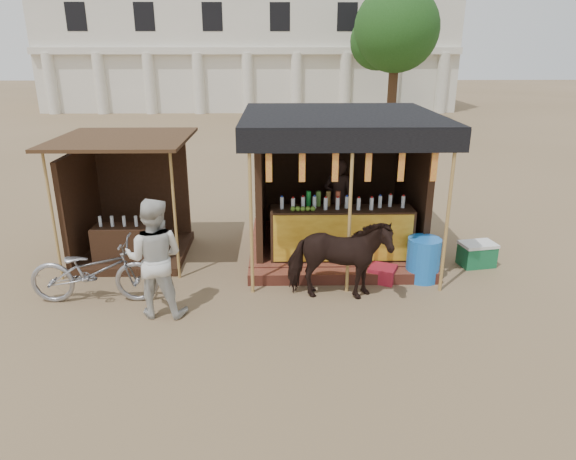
# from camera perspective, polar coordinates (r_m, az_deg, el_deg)

# --- Properties ---
(ground) EXTENTS (120.00, 120.00, 0.00)m
(ground) POSITION_cam_1_polar(r_m,az_deg,el_deg) (7.45, 0.24, -12.21)
(ground) COLOR #846B4C
(ground) RESTS_ON ground
(main_stall) EXTENTS (3.60, 3.61, 2.78)m
(main_stall) POSITION_cam_1_polar(r_m,az_deg,el_deg) (10.17, 5.47, 2.98)
(main_stall) COLOR brown
(main_stall) RESTS_ON ground
(secondary_stall) EXTENTS (2.40, 2.40, 2.38)m
(secondary_stall) POSITION_cam_1_polar(r_m,az_deg,el_deg) (10.49, -17.77, 1.62)
(secondary_stall) COLOR #321D12
(secondary_stall) RESTS_ON ground
(cow) EXTENTS (1.70, 0.86, 1.40)m
(cow) POSITION_cam_1_polar(r_m,az_deg,el_deg) (8.32, 5.63, -3.29)
(cow) COLOR black
(cow) RESTS_ON ground
(motorbike) EXTENTS (2.05, 0.75, 1.07)m
(motorbike) POSITION_cam_1_polar(r_m,az_deg,el_deg) (8.85, -20.77, -4.27)
(motorbike) COLOR #93939B
(motorbike) RESTS_ON ground
(bystander) EXTENTS (0.96, 0.77, 1.87)m
(bystander) POSITION_cam_1_polar(r_m,az_deg,el_deg) (8.00, -14.60, -3.03)
(bystander) COLOR silver
(bystander) RESTS_ON ground
(blue_barrel) EXTENTS (0.67, 0.67, 0.78)m
(blue_barrel) POSITION_cam_1_polar(r_m,az_deg,el_deg) (9.40, 14.78, -3.16)
(blue_barrel) COLOR blue
(blue_barrel) RESTS_ON ground
(red_crate) EXTENTS (0.58, 0.57, 0.27)m
(red_crate) POSITION_cam_1_polar(r_m,az_deg,el_deg) (9.29, 10.44, -4.80)
(red_crate) COLOR maroon
(red_crate) RESTS_ON ground
(cooler) EXTENTS (0.71, 0.55, 0.46)m
(cooler) POSITION_cam_1_polar(r_m,az_deg,el_deg) (10.36, 20.26, -2.52)
(cooler) COLOR #17683C
(cooler) RESTS_ON ground
(background_building) EXTENTS (26.00, 7.45, 8.18)m
(background_building) POSITION_cam_1_polar(r_m,az_deg,el_deg) (36.31, -4.27, 19.73)
(background_building) COLOR silver
(background_building) RESTS_ON ground
(tree) EXTENTS (4.50, 4.40, 7.00)m
(tree) POSITION_cam_1_polar(r_m,az_deg,el_deg) (29.09, 11.48, 20.72)
(tree) COLOR #382314
(tree) RESTS_ON ground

